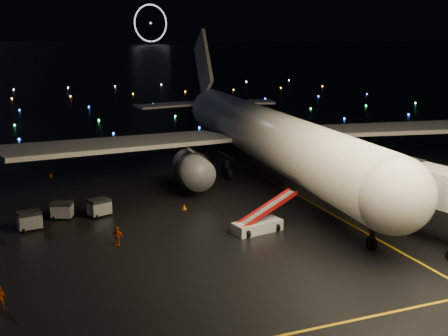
{
  "coord_description": "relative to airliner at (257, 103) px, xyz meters",
  "views": [
    {
      "loc": [
        -17.47,
        -37.17,
        17.91
      ],
      "look_at": [
        1.53,
        12.0,
        5.0
      ],
      "focal_mm": 45.0,
      "sensor_mm": 36.0,
      "label": 1
    }
  ],
  "objects": [
    {
      "name": "safety_cone_2",
      "position": [
        -12.04,
        -3.7,
        -8.86
      ],
      "size": [
        0.5,
        0.5,
        0.45
      ],
      "primitive_type": "cone",
      "rotation": [
        0.0,
        0.0,
        0.32
      ],
      "color": "#EB5B05",
      "rests_on": "ground"
    },
    {
      "name": "lane_centre",
      "position": [
        0.09,
        -12.31,
        -9.07
      ],
      "size": [
        0.25,
        80.0,
        0.02
      ],
      "primitive_type": "cube",
      "color": "#CB980B",
      "rests_on": "ground"
    },
    {
      "name": "crew_c",
      "position": [
        -21.59,
        -18.96,
        -8.26
      ],
      "size": [
        1.02,
        0.88,
        1.65
      ],
      "primitive_type": "imported",
      "rotation": [
        0.0,
        0.0,
        -0.61
      ],
      "color": "#E24501",
      "rests_on": "ground"
    },
    {
      "name": "baggage_cart_1",
      "position": [
        -25.31,
        -9.97,
        -8.25
      ],
      "size": [
        2.31,
        1.97,
        1.67
      ],
      "primitive_type": "cube",
      "rotation": [
        0.0,
        0.0,
        -0.35
      ],
      "color": "gray",
      "rests_on": "ground"
    },
    {
      "name": "baggage_cart_0",
      "position": [
        -21.79,
        -10.49,
        -8.2
      ],
      "size": [
        2.42,
        2.05,
        1.75
      ],
      "primitive_type": "cube",
      "rotation": [
        0.0,
        0.0,
        0.35
      ],
      "color": "gray",
      "rests_on": "ground"
    },
    {
      "name": "airliner",
      "position": [
        0.0,
        0.0,
        0.0
      ],
      "size": [
        68.04,
        65.05,
        18.16
      ],
      "primitive_type": null,
      "rotation": [
        0.0,
        0.0,
        -0.07
      ],
      "color": "silver",
      "rests_on": "ground"
    },
    {
      "name": "safety_cone_1",
      "position": [
        -11.89,
        -0.91,
        -8.81
      ],
      "size": [
        0.53,
        0.53,
        0.55
      ],
      "primitive_type": "cone",
      "rotation": [
        0.0,
        0.0,
        -0.12
      ],
      "color": "#EB5B05",
      "rests_on": "ground"
    },
    {
      "name": "ground",
      "position": [
        -11.91,
        272.69,
        -9.08
      ],
      "size": [
        2000.0,
        2000.0,
        0.0
      ],
      "primitive_type": "plane",
      "color": "black",
      "rests_on": "ground"
    },
    {
      "name": "crew_b",
      "position": [
        -30.94,
        -27.69,
        -8.25
      ],
      "size": [
        0.94,
        0.8,
        1.66
      ],
      "primitive_type": "imported",
      "rotation": [
        0.0,
        0.0,
        -0.24
      ],
      "color": "#E24501",
      "rests_on": "ground"
    },
    {
      "name": "taxiway_lights",
      "position": [
        -11.91,
        78.69,
        -8.9
      ],
      "size": [
        164.0,
        92.0,
        0.36
      ],
      "primitive_type": null,
      "color": "black",
      "rests_on": "ground"
    },
    {
      "name": "baggage_cart_3",
      "position": [
        -28.44,
        -12.19,
        -8.2
      ],
      "size": [
        2.28,
        1.77,
        1.76
      ],
      "primitive_type": "cube",
      "rotation": [
        0.0,
        0.0,
        0.17
      ],
      "color": "gray",
      "rests_on": "ground"
    },
    {
      "name": "safety_cone_0",
      "position": [
        -13.3,
        -11.49,
        -8.82
      ],
      "size": [
        0.61,
        0.61,
        0.53
      ],
      "primitive_type": "cone",
      "rotation": [
        0.0,
        0.0,
        -0.41
      ],
      "color": "#EB5B05",
      "rests_on": "ground"
    },
    {
      "name": "safety_cone_3",
      "position": [
        -25.13,
        7.28,
        -8.82
      ],
      "size": [
        0.54,
        0.54,
        0.51
      ],
      "primitive_type": "cone",
      "rotation": [
        0.0,
        0.0,
        0.23
      ],
      "color": "#EB5B05",
      "rests_on": "ground"
    },
    {
      "name": "ferris_wheel",
      "position": [
        158.09,
        692.69,
        16.92
      ],
      "size": [
        49.33,
        16.8,
        52.0
      ],
      "primitive_type": null,
      "rotation": [
        0.0,
        0.0,
        0.26
      ],
      "color": "black",
      "rests_on": "ground"
    },
    {
      "name": "belt_loader",
      "position": [
        -9.04,
        -20.3,
        -7.45
      ],
      "size": [
        6.95,
        3.03,
        3.26
      ],
      "primitive_type": null,
      "rotation": [
        0.0,
        0.0,
        0.18
      ],
      "color": "silver",
      "rests_on": "ground"
    }
  ]
}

